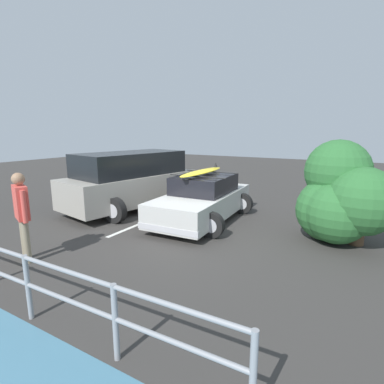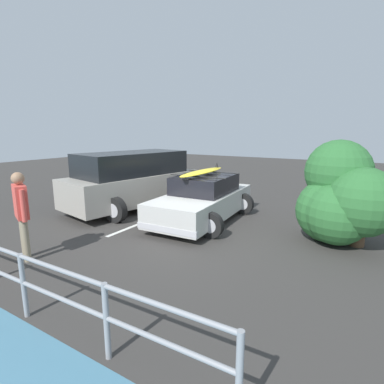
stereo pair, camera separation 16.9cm
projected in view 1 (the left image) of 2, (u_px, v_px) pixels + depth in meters
The scene contains 6 objects.
ground_plane at pixel (188, 228), 8.14m from camera, with size 44.00×44.00×0.02m, color #383533.
parking_stripe at pixel (164, 214), 9.46m from camera, with size 4.94×0.12×0.00m, color silver.
sedan_car at pixel (203, 199), 8.71m from camera, with size 2.42×4.07×1.59m.
suv_car at pixel (132, 180), 9.96m from camera, with size 3.05×4.85×1.89m.
person_bystander at pixel (22, 209), 5.84m from camera, with size 0.66×0.38×1.80m.
bush_near_left at pixel (341, 198), 6.85m from camera, with size 2.16×2.00×2.40m.
Camera 1 is at (-3.96, 6.69, 2.58)m, focal length 28.00 mm.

